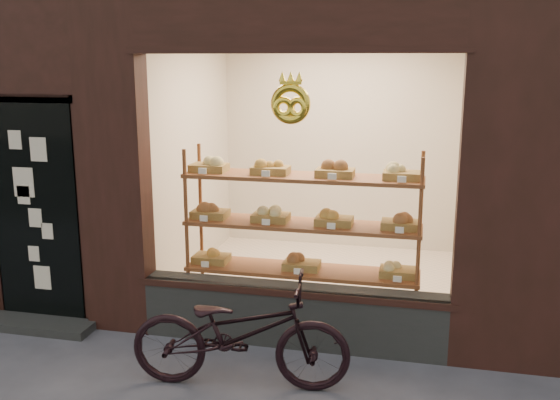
# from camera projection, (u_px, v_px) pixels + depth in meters

# --- Properties ---
(display_shelf) EXTENTS (2.20, 0.45, 1.70)m
(display_shelf) POSITION_uv_depth(u_px,v_px,m) (302.00, 238.00, 5.83)
(display_shelf) COLOR brown
(display_shelf) RESTS_ON ground
(bicycle) EXTENTS (1.76, 0.80, 0.89)m
(bicycle) POSITION_uv_depth(u_px,v_px,m) (240.00, 333.00, 4.80)
(bicycle) COLOR black
(bicycle) RESTS_ON ground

